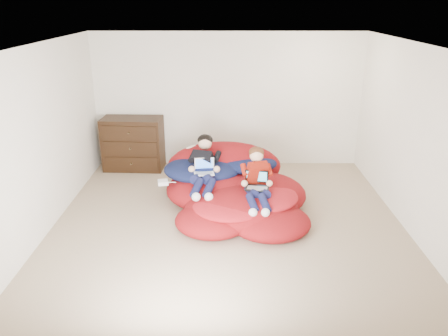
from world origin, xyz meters
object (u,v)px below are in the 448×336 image
younger_boy (257,177)px  laptop_white (204,169)px  beanbag_pile (234,190)px  laptop_black (257,183)px  dresser (133,144)px  older_boy (204,164)px

younger_boy → laptop_white: bearing=155.7°
beanbag_pile → younger_boy: bearing=-48.5°
beanbag_pile → laptop_black: beanbag_pile is taller
younger_boy → laptop_black: (-0.00, -0.03, -0.07)m
dresser → older_boy: bearing=-47.3°
dresser → laptop_white: dresser is taller
dresser → younger_boy: size_ratio=1.14×
dresser → older_boy: (1.41, -1.53, 0.18)m
younger_boy → dresser: bearing=137.7°
beanbag_pile → older_boy: size_ratio=2.04×
older_boy → laptop_black: bearing=-32.5°
laptop_black → beanbag_pile: bearing=129.1°
younger_boy → beanbag_pile: bearing=131.5°
older_boy → laptop_black: older_boy is taller
beanbag_pile → younger_boy: (0.32, -0.36, 0.37)m
laptop_white → laptop_black: 0.87m
older_boy → laptop_white: bearing=-90.0°
younger_boy → laptop_white: younger_boy is taller
dresser → younger_boy: 2.96m
beanbag_pile → laptop_black: size_ratio=6.27×
dresser → beanbag_pile: dresser is taller
beanbag_pile → laptop_black: 0.59m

